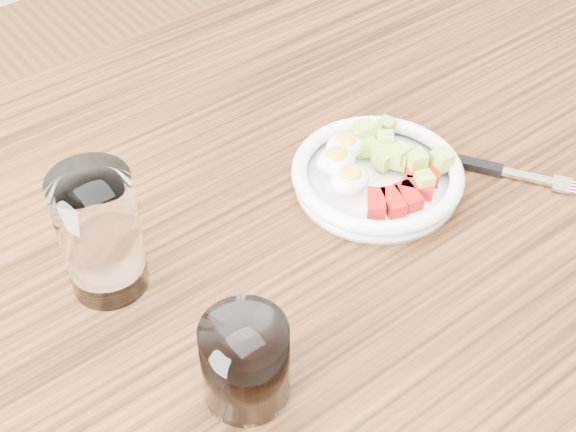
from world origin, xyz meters
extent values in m
cube|color=brown|center=(0.65, 0.35, 0.36)|extent=(0.07, 0.07, 0.73)
cube|color=#593318|center=(0.00, 0.00, 0.75)|extent=(1.50, 0.90, 0.04)
cylinder|color=white|center=(0.12, 0.01, 0.78)|extent=(0.19, 0.19, 0.01)
torus|color=white|center=(0.12, 0.01, 0.79)|extent=(0.19, 0.19, 0.02)
cube|color=red|center=(0.08, -0.02, 0.79)|extent=(0.04, 0.04, 0.02)
cube|color=red|center=(0.10, -0.03, 0.79)|extent=(0.03, 0.04, 0.02)
cube|color=red|center=(0.12, -0.04, 0.79)|extent=(0.03, 0.04, 0.02)
cube|color=red|center=(0.14, -0.03, 0.79)|extent=(0.04, 0.04, 0.02)
cube|color=red|center=(0.15, -0.02, 0.79)|extent=(0.04, 0.04, 0.02)
ellipsoid|color=white|center=(0.09, 0.05, 0.80)|extent=(0.05, 0.04, 0.03)
ellipsoid|color=yellow|center=(0.09, 0.05, 0.81)|extent=(0.02, 0.02, 0.01)
ellipsoid|color=white|center=(0.11, 0.06, 0.80)|extent=(0.05, 0.04, 0.03)
ellipsoid|color=yellow|center=(0.11, 0.06, 0.81)|extent=(0.02, 0.02, 0.01)
ellipsoid|color=white|center=(0.08, 0.01, 0.80)|extent=(0.05, 0.04, 0.03)
ellipsoid|color=yellow|center=(0.08, 0.01, 0.81)|extent=(0.02, 0.02, 0.01)
cube|color=#A9BF49|center=(0.15, 0.06, 0.80)|extent=(0.02, 0.02, 0.02)
cube|color=#A9BF49|center=(0.16, 0.01, 0.80)|extent=(0.02, 0.02, 0.02)
cube|color=#A9BF49|center=(0.15, 0.05, 0.79)|extent=(0.03, 0.03, 0.02)
cube|color=#A9BF49|center=(0.13, 0.06, 0.80)|extent=(0.02, 0.02, 0.02)
cube|color=#A9BF49|center=(0.13, 0.02, 0.80)|extent=(0.02, 0.02, 0.02)
cube|color=#A9BF49|center=(0.14, 0.01, 0.81)|extent=(0.02, 0.02, 0.02)
cube|color=#A9BF49|center=(0.14, -0.04, 0.80)|extent=(0.02, 0.02, 0.02)
cube|color=#A9BF49|center=(0.15, 0.01, 0.79)|extent=(0.02, 0.02, 0.02)
cube|color=#A9BF49|center=(0.14, 0.03, 0.80)|extent=(0.03, 0.03, 0.02)
cube|color=#A9BF49|center=(0.13, 0.05, 0.80)|extent=(0.03, 0.03, 0.02)
cube|color=#A9BF49|center=(0.14, 0.06, 0.81)|extent=(0.02, 0.02, 0.02)
cube|color=#A9BF49|center=(0.15, -0.01, 0.80)|extent=(0.02, 0.02, 0.02)
cube|color=#A9BF49|center=(0.15, 0.03, 0.81)|extent=(0.03, 0.03, 0.02)
cube|color=#A9BF49|center=(0.14, 0.01, 0.80)|extent=(0.03, 0.03, 0.02)
cube|color=#A9BF49|center=(0.14, 0.02, 0.79)|extent=(0.02, 0.02, 0.02)
cube|color=#A9BF49|center=(0.18, 0.06, 0.79)|extent=(0.02, 0.02, 0.02)
cube|color=#A9BF49|center=(0.18, -0.03, 0.80)|extent=(0.02, 0.02, 0.02)
cube|color=#A9BF49|center=(0.16, 0.00, 0.79)|extent=(0.02, 0.02, 0.02)
cube|color=#A9BF49|center=(0.13, 0.02, 0.80)|extent=(0.03, 0.03, 0.02)
cube|color=black|center=(0.21, -0.02, 0.78)|extent=(0.07, 0.10, 0.01)
cube|color=silver|center=(0.26, -0.09, 0.78)|extent=(0.04, 0.06, 0.00)
cube|color=silver|center=(0.28, -0.12, 0.78)|extent=(0.03, 0.03, 0.00)
cylinder|color=white|center=(-0.19, 0.07, 0.84)|extent=(0.08, 0.08, 0.14)
cylinder|color=white|center=(-0.15, -0.12, 0.81)|extent=(0.08, 0.08, 0.09)
cylinder|color=black|center=(-0.15, -0.12, 0.81)|extent=(0.07, 0.07, 0.07)
camera|label=1|loc=(-0.37, -0.45, 1.38)|focal=50.00mm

